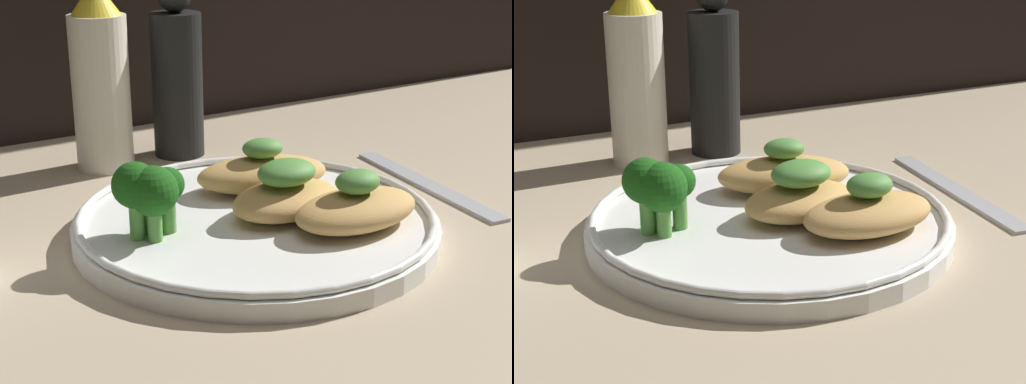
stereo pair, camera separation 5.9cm
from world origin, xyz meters
TOP-DOWN VIEW (x-y plane):
  - ground_plane at (0.00, 0.00)cm, footprint 180.00×180.00cm
  - plate at (0.00, 0.00)cm, footprint 27.67×27.67cm
  - grilled_meat_front at (5.21, -5.50)cm, footprint 10.48×6.45cm
  - grilled_meat_middle at (2.09, -0.98)cm, footprint 9.76×7.12cm
  - grilled_meat_back at (3.58, 4.71)cm, footprint 12.09×8.31cm
  - broccoli_bunch at (-8.38, 0.64)cm, footprint 5.35×5.21cm
  - sauce_bottle at (-3.57, 21.23)cm, footprint 5.34×5.34cm
  - pepper_grinder at (4.28, 21.23)cm, footprint 4.96×4.96cm
  - fork at (18.64, 1.05)cm, footprint 4.06×19.58cm

SIDE VIEW (x-z plane):
  - ground_plane at x=0.00cm, z-range -1.00..0.00cm
  - fork at x=18.64cm, z-range 0.00..0.60cm
  - plate at x=0.00cm, z-range -0.01..1.99cm
  - grilled_meat_front at x=5.21cm, z-range 0.74..5.11cm
  - grilled_meat_back at x=3.58cm, z-range 0.76..5.18cm
  - grilled_meat_middle at x=2.09cm, z-range 0.88..5.29cm
  - broccoli_bunch at x=-8.38cm, z-range 2.03..7.71cm
  - pepper_grinder at x=4.28cm, z-range -0.85..16.37cm
  - sauce_bottle at x=-3.57cm, z-range -0.38..17.13cm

